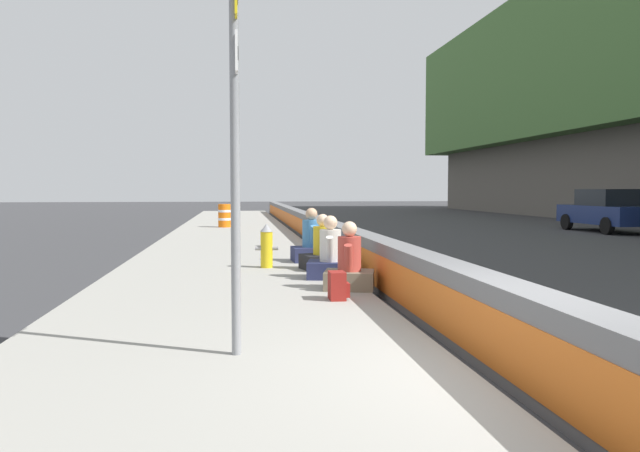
% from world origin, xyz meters
% --- Properties ---
extents(ground_plane, '(160.00, 160.00, 0.00)m').
position_xyz_m(ground_plane, '(0.00, 0.00, 0.00)').
color(ground_plane, '#353538').
rests_on(ground_plane, ground).
extents(sidewalk_strip, '(80.00, 4.40, 0.14)m').
position_xyz_m(sidewalk_strip, '(0.00, 2.65, 0.07)').
color(sidewalk_strip, gray).
rests_on(sidewalk_strip, ground_plane).
extents(jersey_barrier, '(76.00, 0.45, 0.85)m').
position_xyz_m(jersey_barrier, '(0.00, 0.00, 0.42)').
color(jersey_barrier, slate).
rests_on(jersey_barrier, ground_plane).
extents(route_sign_post, '(0.44, 0.09, 3.60)m').
position_xyz_m(route_sign_post, '(0.93, 2.47, 2.21)').
color(route_sign_post, gray).
rests_on(route_sign_post, sidewalk_strip).
extents(fire_hydrant, '(0.26, 0.46, 0.88)m').
position_xyz_m(fire_hydrant, '(7.38, 1.88, 0.59)').
color(fire_hydrant, gold).
rests_on(fire_hydrant, sidewalk_strip).
extents(seated_person_foreground, '(0.81, 0.90, 1.06)m').
position_xyz_m(seated_person_foreground, '(4.56, 0.72, 0.47)').
color(seated_person_foreground, '#706651').
rests_on(seated_person_foreground, sidewalk_strip).
extents(seated_person_middle, '(0.81, 0.91, 1.10)m').
position_xyz_m(seated_person_middle, '(5.78, 0.84, 0.49)').
color(seated_person_middle, '#23284C').
rests_on(seated_person_middle, sidewalk_strip).
extents(seated_person_rear, '(0.82, 0.90, 1.08)m').
position_xyz_m(seated_person_rear, '(6.97, 0.81, 0.48)').
color(seated_person_rear, black).
rests_on(seated_person_rear, sidewalk_strip).
extents(seated_person_far, '(0.75, 0.87, 1.16)m').
position_xyz_m(seated_person_far, '(8.33, 0.86, 0.50)').
color(seated_person_far, '#23284C').
rests_on(seated_person_far, sidewalk_strip).
extents(backpack, '(0.32, 0.28, 0.40)m').
position_xyz_m(backpack, '(3.66, 1.06, 0.33)').
color(backpack, maroon).
rests_on(backpack, sidewalk_strip).
extents(construction_barrel, '(0.54, 0.54, 0.95)m').
position_xyz_m(construction_barrel, '(20.75, 2.97, 0.62)').
color(construction_barrel, orange).
rests_on(construction_barrel, sidewalk_strip).
extents(parked_car_fourth, '(4.51, 1.97, 1.71)m').
position_xyz_m(parked_car_fourth, '(17.87, -12.16, 0.86)').
color(parked_car_fourth, navy).
rests_on(parked_car_fourth, ground_plane).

